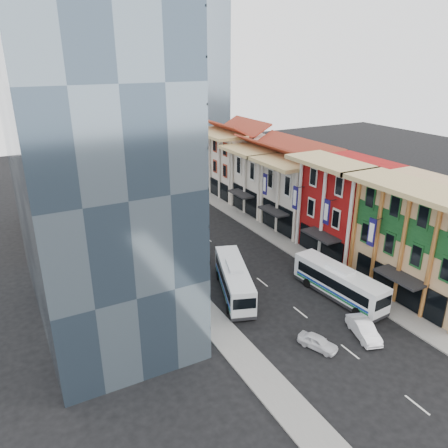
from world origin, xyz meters
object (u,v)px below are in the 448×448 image
bus_right (339,282)px  office_tower (87,162)px  sedan_right (364,329)px  bus_left_near (234,279)px  bus_left_far (185,234)px  sedan_left (318,342)px  shophouse_tan (430,242)px

bus_right → office_tower: bearing=150.1°
sedan_right → bus_left_near: bearing=136.3°
bus_right → sedan_right: 7.03m
sedan_right → bus_left_far: bearing=121.9°
bus_right → sedan_right: size_ratio=2.51×
bus_left_far → bus_right: 21.31m
sedan_left → shophouse_tan: bearing=-14.8°
shophouse_tan → bus_left_near: size_ratio=1.26×
bus_left_near → sedan_right: (6.69, -12.21, -1.04)m
sedan_right → office_tower: bearing=156.9°
office_tower → bus_left_far: 20.39m
bus_left_far → sedan_left: (1.76, -24.96, -1.41)m
bus_left_far → bus_right: (9.24, -19.21, -0.22)m
bus_left_far → sedan_left: size_ratio=3.52×
office_tower → sedan_left: office_tower is taller
shophouse_tan → bus_left_near: shophouse_tan is taller
bus_left_near → bus_right: 11.03m
shophouse_tan → bus_left_near: bearing=152.7°
shophouse_tan → office_tower: bearing=155.7°
bus_left_far → sedan_left: bearing=-75.5°
shophouse_tan → office_tower: office_tower is taller
bus_left_near → sedan_left: 11.78m
bus_left_near → bus_left_far: (0.14, 13.40, 0.24)m
bus_left_far → sedan_right: bearing=-65.2°
office_tower → sedan_right: 29.55m
shophouse_tan → sedan_right: size_ratio=3.13×
bus_right → sedan_right: bus_right is taller
office_tower → sedan_left: 26.28m
sedan_left → sedan_right: 4.83m
bus_right → bus_left_near: bearing=143.5°
bus_left_near → shophouse_tan: bearing=-8.0°
shophouse_tan → bus_left_far: size_ratio=1.11×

